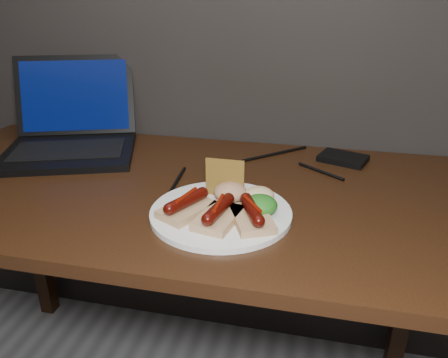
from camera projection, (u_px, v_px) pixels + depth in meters
desk at (173, 217)px, 1.08m from camera, size 1.40×0.70×0.75m
laptop at (71, 132)px, 1.26m from camera, size 0.45×0.46×0.25m
hard_drive at (343, 158)px, 1.19m from camera, size 0.14×0.12×0.02m
desk_cables at (198, 164)px, 1.16m from camera, size 0.84×0.42×0.01m
plate at (221, 213)px, 0.91m from camera, size 0.38×0.38×0.01m
bread_sausage_left at (187, 206)px, 0.89m from camera, size 0.12×0.13×0.04m
bread_sausage_center at (219, 214)px, 0.85m from camera, size 0.09×0.13×0.04m
bread_sausage_right at (252, 215)px, 0.85m from camera, size 0.11×0.13×0.04m
crispbread at (225, 178)px, 0.95m from camera, size 0.09×0.01×0.08m
salad_greens at (260, 205)px, 0.88m from camera, size 0.07×0.07×0.04m
salsa_mound at (230, 192)px, 0.94m from camera, size 0.07×0.07×0.04m
coleslaw_mound at (259, 196)px, 0.93m from camera, size 0.06×0.06×0.04m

